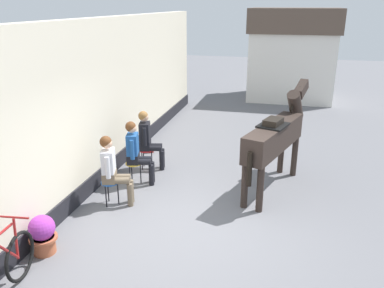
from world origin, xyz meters
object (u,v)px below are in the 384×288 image
seated_visitor_far (148,137)px  satchel_bag (149,148)px  flower_planter_near (43,234)px  seated_visitor_middle (136,150)px  seated_visitor_near (112,167)px  saddled_horse_center (276,135)px

seated_visitor_far → satchel_bag: seated_visitor_far is taller
flower_planter_near → satchel_bag: flower_planter_near is taller
seated_visitor_middle → flower_planter_near: bearing=-100.3°
seated_visitor_middle → seated_visitor_far: (-0.04, 0.83, 0.00)m
seated_visitor_near → seated_visitor_middle: (0.09, 0.98, 0.00)m
seated_visitor_middle → flower_planter_near: size_ratio=2.17×
seated_visitor_middle → flower_planter_near: 2.77m
seated_visitor_near → saddled_horse_center: saddled_horse_center is taller
seated_visitor_near → satchel_bag: 2.97m
flower_planter_near → satchel_bag: (0.08, 4.59, -0.23)m
satchel_bag → flower_planter_near: bearing=-41.5°
seated_visitor_near → flower_planter_near: bearing=-103.1°
seated_visitor_near → seated_visitor_middle: same height
seated_visitor_far → flower_planter_near: seated_visitor_far is taller
seated_visitor_near → satchel_bag: bearing=96.3°
seated_visitor_far → saddled_horse_center: size_ratio=0.48×
saddled_horse_center → flower_planter_near: saddled_horse_center is taller
seated_visitor_middle → saddled_horse_center: (2.84, 0.50, 0.38)m
seated_visitor_far → saddled_horse_center: (2.88, -0.34, 0.38)m
seated_visitor_near → seated_visitor_middle: size_ratio=1.00×
seated_visitor_near → flower_planter_near: 1.82m
seated_visitor_far → saddled_horse_center: 2.93m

